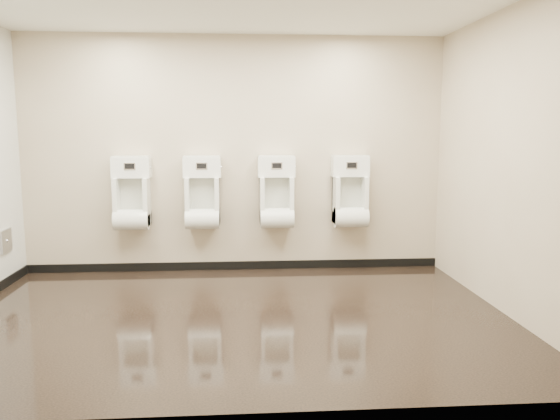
# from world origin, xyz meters

# --- Properties ---
(ground) EXTENTS (5.00, 3.50, 0.00)m
(ground) POSITION_xyz_m (0.00, 0.00, 0.00)
(ground) COLOR black
(ground) RESTS_ON ground
(back_wall) EXTENTS (5.00, 0.02, 2.80)m
(back_wall) POSITION_xyz_m (0.00, 1.75, 1.40)
(back_wall) COLOR #BAAB91
(back_wall) RESTS_ON ground
(front_wall) EXTENTS (5.00, 0.02, 2.80)m
(front_wall) POSITION_xyz_m (0.00, -1.75, 1.40)
(front_wall) COLOR #BAAB91
(front_wall) RESTS_ON ground
(right_wall) EXTENTS (0.02, 3.50, 2.80)m
(right_wall) POSITION_xyz_m (2.50, 0.00, 1.40)
(right_wall) COLOR #BAAB91
(right_wall) RESTS_ON ground
(skirting_back) EXTENTS (5.00, 0.02, 0.10)m
(skirting_back) POSITION_xyz_m (0.00, 1.74, 0.05)
(skirting_back) COLOR black
(skirting_back) RESTS_ON ground
(access_panel) EXTENTS (0.04, 0.25, 0.25)m
(access_panel) POSITION_xyz_m (-2.48, 1.20, 0.50)
(access_panel) COLOR #9E9EA3
(access_panel) RESTS_ON left_wall
(urinal_0) EXTENTS (0.45, 0.34, 0.84)m
(urinal_0) POSITION_xyz_m (-1.20, 1.60, 0.90)
(urinal_0) COLOR white
(urinal_0) RESTS_ON back_wall
(urinal_1) EXTENTS (0.45, 0.34, 0.84)m
(urinal_1) POSITION_xyz_m (-0.38, 1.60, 0.90)
(urinal_1) COLOR white
(urinal_1) RESTS_ON back_wall
(urinal_2) EXTENTS (0.45, 0.34, 0.84)m
(urinal_2) POSITION_xyz_m (0.49, 1.60, 0.90)
(urinal_2) COLOR white
(urinal_2) RESTS_ON back_wall
(urinal_3) EXTENTS (0.45, 0.34, 0.84)m
(urinal_3) POSITION_xyz_m (1.38, 1.60, 0.90)
(urinal_3) COLOR white
(urinal_3) RESTS_ON back_wall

